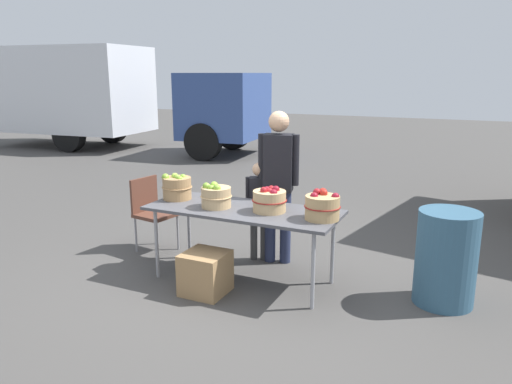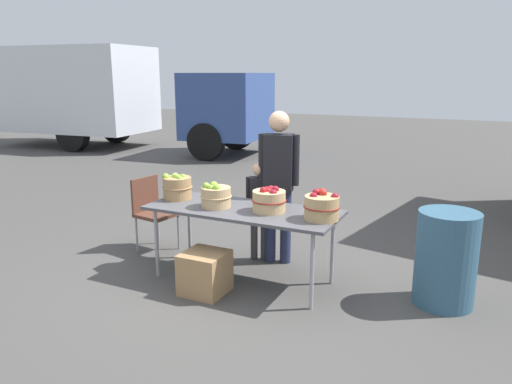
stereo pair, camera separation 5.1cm
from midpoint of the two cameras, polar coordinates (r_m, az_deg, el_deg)
ground_plane at (r=5.03m, az=-1.21°, el=-10.19°), size 40.00×40.00×0.00m
market_table at (r=4.79m, az=-1.25°, el=-2.45°), size 1.90×0.76×0.75m
apple_basket_green_0 at (r=5.18m, az=-8.91°, el=0.57°), size 0.32×0.32×0.28m
apple_basket_green_1 at (r=4.81m, az=-4.42°, el=-0.48°), size 0.31×0.31×0.25m
apple_basket_red_0 at (r=4.65m, az=1.85°, el=-0.95°), size 0.34×0.34×0.25m
apple_basket_red_1 at (r=4.44m, az=7.99°, el=-1.69°), size 0.33×0.33×0.27m
vendor_adult at (r=5.22m, az=2.92°, el=1.94°), size 0.43×0.29×1.66m
child_customer at (r=5.35m, az=0.65°, el=-1.34°), size 0.27×0.21×1.10m
box_truck at (r=14.32m, az=-16.79°, el=10.89°), size 7.87×2.86×2.75m
folding_chair at (r=5.83m, az=-11.76°, el=-1.82°), size 0.46×0.46×0.86m
trash_barrel at (r=4.71m, az=21.55°, el=-7.24°), size 0.53×0.53×0.86m
produce_crate at (r=4.71m, az=-5.67°, el=-9.34°), size 0.40×0.40×0.40m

